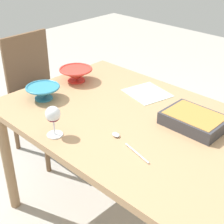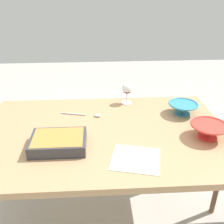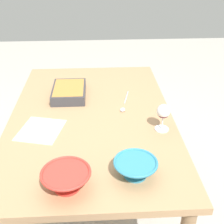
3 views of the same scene
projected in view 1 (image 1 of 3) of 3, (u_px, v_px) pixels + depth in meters
The scene contains 8 objects.
dining_table at pixel (136, 134), 1.76m from camera, with size 1.45×0.94×0.76m.
chair at pixel (39, 91), 2.59m from camera, with size 0.45×0.40×0.92m.
wine_glass at pixel (53, 116), 1.53m from camera, with size 0.08×0.08×0.15m.
casserole_dish at pixel (194, 120), 1.64m from camera, with size 0.29×0.21×0.06m.
mixing_bowl at pixel (43, 92), 1.89m from camera, with size 0.19×0.19×0.08m.
small_bowl at pixel (76, 74), 2.10m from camera, with size 0.21×0.21×0.09m.
serving_spoon at pixel (123, 141), 1.53m from camera, with size 0.27×0.08×0.01m.
napkin at pixel (147, 93), 1.97m from camera, with size 0.24×0.22×0.00m, color #B2CCB7.
Camera 1 is at (-0.94, 1.15, 1.62)m, focal length 54.17 mm.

